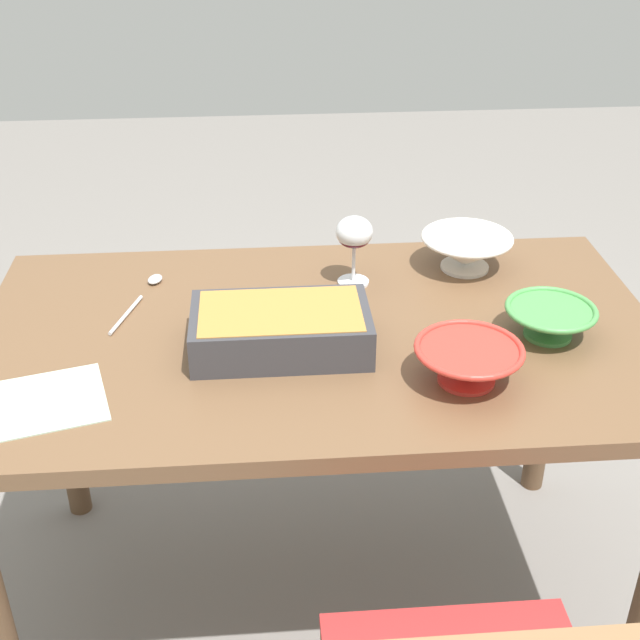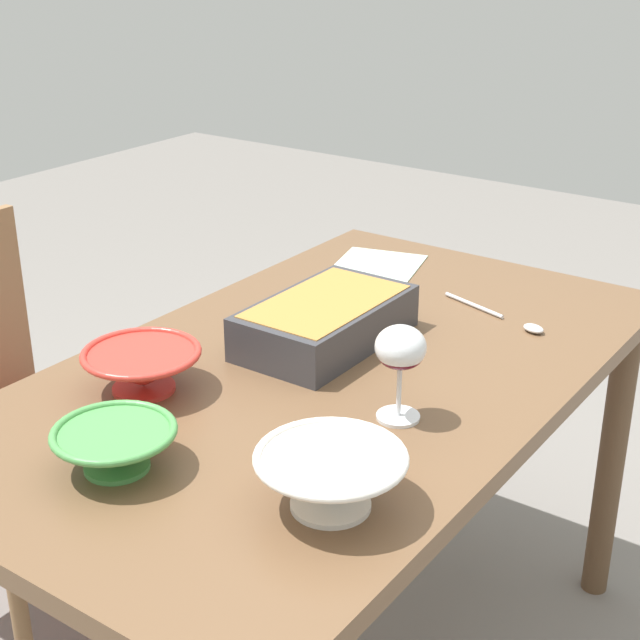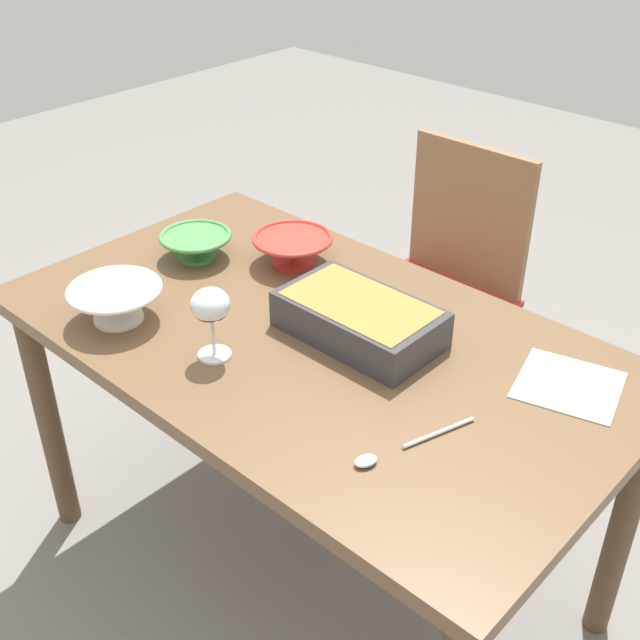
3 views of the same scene
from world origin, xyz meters
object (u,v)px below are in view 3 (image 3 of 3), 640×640
object	(u,v)px
casserole_dish	(359,317)
serving_bowl	(196,244)
small_bowl	(116,301)
serving_spoon	(393,450)
chair	(441,282)
wine_glass	(211,309)
mixing_bowl	(293,248)
dining_table	(313,368)
napkin	(569,385)

from	to	relation	value
casserole_dish	serving_bowl	size ratio (longest dim) A/B	1.89
small_bowl	serving_spoon	bearing A→B (deg)	-174.66
chair	wine_glass	bearing A→B (deg)	95.21
mixing_bowl	casserole_dish	bearing A→B (deg)	157.44
small_bowl	serving_bowl	world-z (taller)	small_bowl
wine_glass	small_bowl	bearing A→B (deg)	11.11
mixing_bowl	serving_bowl	bearing A→B (deg)	35.99
dining_table	serving_bowl	world-z (taller)	serving_bowl
small_bowl	chair	bearing A→B (deg)	-99.82
casserole_dish	napkin	size ratio (longest dim) A/B	1.78
dining_table	mixing_bowl	distance (m)	0.36
mixing_bowl	serving_spoon	distance (m)	0.74
chair	serving_bowl	distance (m)	0.83
dining_table	serving_spoon	xyz separation A→B (m)	(-0.37, 0.19, 0.10)
dining_table	napkin	world-z (taller)	napkin
dining_table	serving_spoon	bearing A→B (deg)	153.25
casserole_dish	mixing_bowl	bearing A→B (deg)	-22.56
small_bowl	serving_spoon	distance (m)	0.74
napkin	serving_bowl	bearing A→B (deg)	9.00
chair	casserole_dish	distance (m)	0.82
casserole_dish	serving_spoon	distance (m)	0.38
casserole_dish	napkin	distance (m)	0.45
serving_spoon	chair	bearing A→B (deg)	-60.10
chair	small_bowl	distance (m)	1.09
serving_bowl	napkin	xyz separation A→B (m)	(-0.97, -0.15, -0.04)
dining_table	serving_spoon	size ratio (longest dim) A/B	5.50
napkin	casserole_dish	bearing A→B (deg)	19.24
napkin	dining_table	bearing A→B (deg)	22.39
serving_spoon	napkin	size ratio (longest dim) A/B	1.30
casserole_dish	mixing_bowl	distance (m)	0.37
dining_table	small_bowl	world-z (taller)	small_bowl
chair	serving_spoon	world-z (taller)	chair
mixing_bowl	napkin	bearing A→B (deg)	-179.49
mixing_bowl	napkin	world-z (taller)	mixing_bowl
dining_table	napkin	bearing A→B (deg)	-157.61
small_bowl	napkin	world-z (taller)	small_bowl
napkin	chair	bearing A→B (deg)	-39.48
chair	mixing_bowl	size ratio (longest dim) A/B	4.41
casserole_dish	serving_bowl	distance (m)	0.54
dining_table	chair	bearing A→B (deg)	-76.85
dining_table	napkin	distance (m)	0.56
chair	serving_bowl	world-z (taller)	chair
casserole_dish	small_bowl	world-z (taller)	casserole_dish
casserole_dish	serving_bowl	world-z (taller)	casserole_dish
mixing_bowl	small_bowl	size ratio (longest dim) A/B	0.96
chair	casserole_dish	xyz separation A→B (m)	(-0.26, 0.71, 0.31)
casserole_dish	serving_spoon	bearing A→B (deg)	139.51
dining_table	small_bowl	size ratio (longest dim) A/B	6.65
chair	casserole_dish	world-z (taller)	chair
wine_glass	mixing_bowl	world-z (taller)	wine_glass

